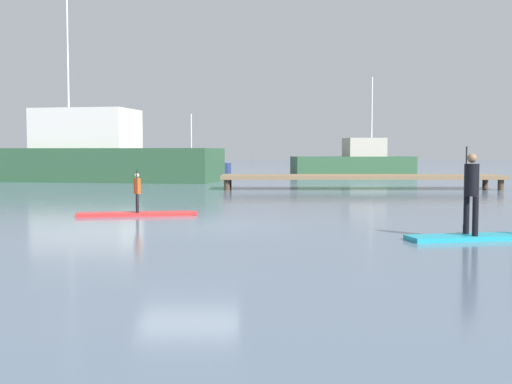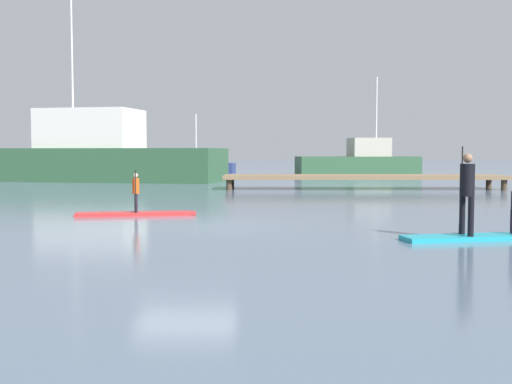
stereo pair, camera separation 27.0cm
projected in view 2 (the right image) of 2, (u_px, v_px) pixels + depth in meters
name	position (u px, v px, depth m)	size (l,w,h in m)	color
ground_plane	(186.00, 225.00, 15.90)	(240.00, 240.00, 0.00)	slate
paddleboard_near	(136.00, 214.00, 18.33)	(3.44, 1.16, 0.10)	red
paddler_child_solo	(136.00, 190.00, 18.28)	(0.23, 0.39, 1.22)	black
paddleboard_far	(480.00, 237.00, 13.32)	(3.39, 1.29, 0.10)	#1E9EB2
paddler_adult	(467.00, 188.00, 13.21)	(0.35, 0.52, 1.85)	black
fishing_boat_white_large	(99.00, 155.00, 39.58)	(15.57, 7.47, 12.86)	#2D5638
fishing_boat_green_midground	(360.00, 162.00, 49.34)	(9.60, 4.08, 7.55)	#2D5638
motor_boat_small_navy	(195.00, 165.00, 53.59)	(6.66, 2.48, 4.95)	navy
floating_dock	(363.00, 177.00, 31.22)	(13.59, 2.65, 0.68)	#846B4C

